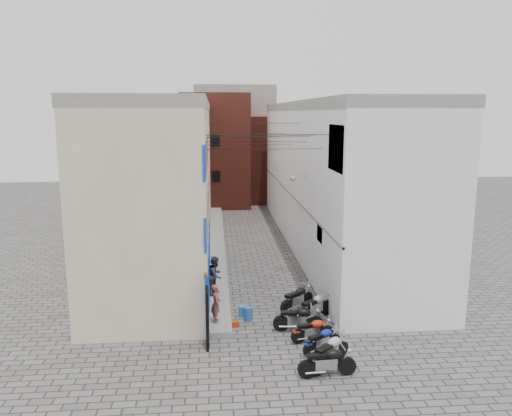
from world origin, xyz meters
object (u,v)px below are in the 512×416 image
object	(u,v)px
motorcycle_c	(322,339)
motorcycle_e	(298,317)
water_jug_near	(249,314)
red_crate	(234,324)
motorcycle_b	(330,350)
motorcycle_a	(327,360)
motorcycle_g	(297,297)
person_b	(216,275)
motorcycle_f	(315,305)
person_a	(216,303)
motorcycle_d	(313,329)
water_jug_far	(242,311)

from	to	relation	value
motorcycle_c	motorcycle_e	world-z (taller)	motorcycle_e
motorcycle_e	water_jug_near	bearing A→B (deg)	-116.88
motorcycle_e	water_jug_near	size ratio (longest dim) A/B	3.57
red_crate	water_jug_near	bearing A→B (deg)	44.12
motorcycle_b	water_jug_near	xyz separation A→B (m)	(-2.43, 4.06, -0.32)
motorcycle_a	motorcycle_g	bearing A→B (deg)	176.95
motorcycle_b	person_b	xyz separation A→B (m)	(-3.75, 6.54, 0.53)
motorcycle_e	motorcycle_f	size ratio (longest dim) A/B	0.96
motorcycle_b	red_crate	distance (m)	4.64
motorcycle_c	motorcycle_f	size ratio (longest dim) A/B	0.82
person_b	motorcycle_b	bearing A→B (deg)	-124.82
motorcycle_f	water_jug_near	size ratio (longest dim) A/B	3.71
motorcycle_g	person_b	size ratio (longest dim) A/B	1.14
motorcycle_c	red_crate	xyz separation A→B (m)	(-3.01, 2.37, -0.37)
person_a	red_crate	distance (m)	1.16
person_a	person_b	bearing A→B (deg)	-5.10
person_b	motorcycle_e	bearing A→B (deg)	-114.13
motorcycle_d	water_jug_near	bearing A→B (deg)	-145.80
motorcycle_b	person_b	size ratio (longest dim) A/B	1.18
motorcycle_d	person_a	distance (m)	3.89
motorcycle_e	person_a	bearing A→B (deg)	-93.74
motorcycle_d	person_b	size ratio (longest dim) A/B	0.97
person_a	person_b	size ratio (longest dim) A/B	0.88
motorcycle_e	red_crate	bearing A→B (deg)	-97.81
motorcycle_f	person_b	world-z (taller)	person_b
motorcycle_a	red_crate	size ratio (longest dim) A/B	5.50
red_crate	motorcycle_a	bearing A→B (deg)	-55.32
water_jug_near	motorcycle_a	bearing A→B (deg)	-64.67
motorcycle_g	red_crate	bearing A→B (deg)	-100.88
motorcycle_b	motorcycle_f	bearing A→B (deg)	132.96
motorcycle_a	motorcycle_e	size ratio (longest dim) A/B	0.99
motorcycle_d	motorcycle_b	bearing A→B (deg)	-6.44
person_b	water_jug_near	distance (m)	2.94
motorcycle_c	motorcycle_b	bearing A→B (deg)	-27.93
motorcycle_b	motorcycle_d	size ratio (longest dim) A/B	1.21
motorcycle_a	motorcycle_b	xyz separation A→B (m)	(0.24, 0.59, 0.04)
person_b	motorcycle_c	bearing A→B (deg)	-120.32
motorcycle_b	motorcycle_a	bearing A→B (deg)	-64.33
person_a	motorcycle_b	bearing A→B (deg)	-137.22
motorcycle_c	motorcycle_e	bearing A→B (deg)	168.27
motorcycle_d	motorcycle_a	bearing A→B (deg)	-13.15
motorcycle_f	person_a	size ratio (longest dim) A/B	1.32
motorcycle_d	motorcycle_g	bearing A→B (deg)	169.10
motorcycle_c	person_b	bearing A→B (deg)	-175.18
motorcycle_e	red_crate	xyz separation A→B (m)	(-2.45, 0.62, -0.46)
motorcycle_e	red_crate	size ratio (longest dim) A/B	5.58
motorcycle_a	motorcycle_b	world-z (taller)	motorcycle_b
motorcycle_d	motorcycle_f	size ratio (longest dim) A/B	0.83
motorcycle_b	motorcycle_g	distance (m)	4.97
person_b	water_jug_far	xyz separation A→B (m)	(1.07, -2.09, -0.90)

